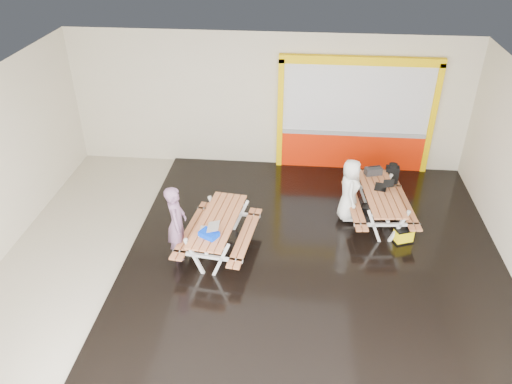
# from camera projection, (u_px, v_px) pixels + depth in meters

# --- Properties ---
(room) EXTENTS (10.02, 8.02, 3.52)m
(room) POSITION_uv_depth(u_px,v_px,m) (251.00, 183.00, 9.23)
(room) COLOR #BDB4A0
(room) RESTS_ON ground
(deck) EXTENTS (7.50, 7.98, 0.05)m
(deck) POSITION_uv_depth(u_px,v_px,m) (314.00, 260.00, 10.03)
(deck) COLOR black
(deck) RESTS_ON room
(kiosk) EXTENTS (3.88, 0.16, 3.00)m
(kiosk) POSITION_uv_depth(u_px,v_px,m) (355.00, 118.00, 12.54)
(kiosk) COLOR red
(kiosk) RESTS_ON room
(picnic_table_left) EXTENTS (1.59, 2.15, 0.80)m
(picnic_table_left) POSITION_uv_depth(u_px,v_px,m) (218.00, 227.00, 9.98)
(picnic_table_left) COLOR #BA7147
(picnic_table_left) RESTS_ON deck
(picnic_table_right) EXTENTS (1.53, 2.10, 0.79)m
(picnic_table_right) POSITION_uv_depth(u_px,v_px,m) (380.00, 199.00, 10.88)
(picnic_table_right) COLOR #BA7147
(picnic_table_right) RESTS_ON deck
(person_left) EXTENTS (0.47, 0.64, 1.60)m
(person_left) POSITION_uv_depth(u_px,v_px,m) (177.00, 223.00, 9.72)
(person_left) COLOR slate
(person_left) RESTS_ON deck
(person_right) EXTENTS (0.46, 0.70, 1.41)m
(person_right) POSITION_uv_depth(u_px,v_px,m) (350.00, 190.00, 10.80)
(person_right) COLOR white
(person_right) RESTS_ON deck
(laptop_left) EXTENTS (0.39, 0.36, 0.16)m
(laptop_left) POSITION_uv_depth(u_px,v_px,m) (208.00, 230.00, 9.51)
(laptop_left) COLOR silver
(laptop_left) RESTS_ON picnic_table_left
(laptop_right) EXTENTS (0.46, 0.43, 0.17)m
(laptop_right) POSITION_uv_depth(u_px,v_px,m) (384.00, 186.00, 10.90)
(laptop_right) COLOR black
(laptop_right) RESTS_ON picnic_table_right
(blue_pouch) EXTENTS (0.41, 0.37, 0.10)m
(blue_pouch) POSITION_uv_depth(u_px,v_px,m) (209.00, 234.00, 9.39)
(blue_pouch) COLOR #0031E5
(blue_pouch) RESTS_ON picnic_table_left
(toolbox) EXTENTS (0.41, 0.29, 0.22)m
(toolbox) POSITION_uv_depth(u_px,v_px,m) (373.00, 171.00, 11.39)
(toolbox) COLOR black
(toolbox) RESTS_ON picnic_table_right
(backpack) EXTENTS (0.31, 0.21, 0.50)m
(backpack) POSITION_uv_depth(u_px,v_px,m) (392.00, 174.00, 11.61)
(backpack) COLOR black
(backpack) RESTS_ON picnic_table_right
(dark_case) EXTENTS (0.44, 0.36, 0.15)m
(dark_case) POSITION_uv_depth(u_px,v_px,m) (365.00, 216.00, 11.20)
(dark_case) COLOR black
(dark_case) RESTS_ON deck
(fluke_bag) EXTENTS (0.45, 0.37, 0.33)m
(fluke_bag) POSITION_uv_depth(u_px,v_px,m) (403.00, 235.00, 10.43)
(fluke_bag) COLOR black
(fluke_bag) RESTS_ON deck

